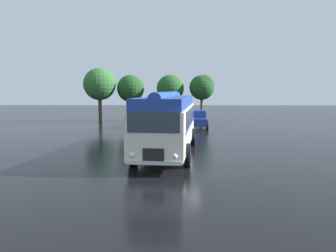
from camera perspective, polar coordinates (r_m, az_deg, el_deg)
ground_plane at (r=18.31m, az=1.66°, el=-4.99°), size 120.00×120.00×0.00m
vintage_bus at (r=18.37m, az=-0.04°, el=1.02°), size 3.65×10.32×3.49m
car_near_left at (r=31.61m, az=-5.05°, el=1.29°), size 1.96×4.20×1.66m
car_mid_left at (r=31.60m, az=-0.77°, el=1.31°), size 2.40×4.40×1.66m
car_mid_right at (r=31.15m, az=5.22°, el=1.21°), size 2.27×4.35×1.66m
tree_far_left at (r=37.84m, az=-11.99°, el=7.06°), size 3.62×3.62×6.06m
tree_left_of_centre at (r=38.01m, az=-6.66°, el=6.52°), size 3.11×3.11×5.32m
tree_centre at (r=37.56m, az=0.40°, el=6.53°), size 3.11×3.11×5.33m
tree_right_of_centre at (r=37.34m, az=6.05°, el=6.83°), size 2.80×2.80×5.29m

